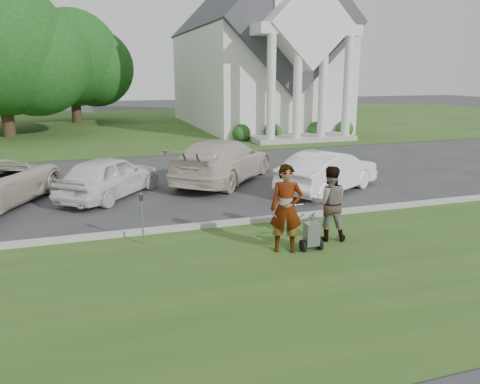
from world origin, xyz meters
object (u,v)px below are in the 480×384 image
tree_left (0,53)px  car_b (109,176)px  person_left (286,209)px  car_d (328,172)px  striping_cart (311,235)px  church (255,45)px  car_c (223,160)px  person_right (329,204)px  tree_back (72,63)px  parking_meter_near (142,213)px

tree_left → car_b: (5.30, -17.37, -4.41)m
person_left → car_d: (3.61, 4.68, -0.30)m
striping_cart → car_b: (-4.14, 6.38, 0.31)m
church → car_c: 19.68m
striping_cart → person_left: size_ratio=0.48×
person_left → person_right: person_left is taller
tree_left → striping_cart: tree_left is taller
tree_left → tree_back: 8.95m
tree_left → car_c: size_ratio=1.93×
person_right → car_c: (-0.69, 6.90, -0.12)m
church → car_d: size_ratio=5.64×
person_right → church: bearing=-88.7°
church → tree_left: 17.07m
car_c → person_left: bearing=125.9°
tree_back → car_d: 28.52m
car_c → person_right: bearing=136.4°
person_left → car_c: person_left is taller
striping_cart → tree_left: bearing=112.1°
person_right → car_d: (2.31, 4.28, -0.21)m
tree_left → car_d: (12.47, -18.93, -4.41)m
car_b → car_c: 4.30m
tree_back → person_right: size_ratio=5.26×
striping_cart → car_c: (0.03, 7.44, 0.41)m
car_d → tree_left: bearing=4.3°
striping_cart → person_left: person_left is taller
tree_left → person_left: 25.55m
car_d → church: bearing=-41.8°
parking_meter_near → car_d: 7.40m
person_left → car_c: size_ratio=0.37×
car_b → striping_cart: bearing=161.3°
tree_back → parking_meter_near: size_ratio=7.59×
tree_left → car_b: bearing=-73.0°
person_right → car_b: person_right is taller
striping_cart → car_d: 5.70m
car_b → car_d: car_d is taller
church → parking_meter_near: church is taller
tree_left → striping_cart: 25.99m
person_right → striping_cart: bearing=53.7°
striping_cart → car_d: size_ratio=0.23×
church → person_right: size_ratio=13.18×
parking_meter_near → car_b: size_ratio=0.31×
car_c → car_d: car_c is taller
tree_back → parking_meter_near: (1.82, -30.16, -3.93)m
tree_back → car_d: bearing=-72.5°
car_c → tree_left: bearing=-19.1°
car_c → car_d: size_ratio=1.29×
tree_left → car_d: tree_left is taller
church → person_right: 25.78m
tree_back → parking_meter_near: bearing=-86.5°
person_left → parking_meter_near: (-3.04, 1.45, -0.21)m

